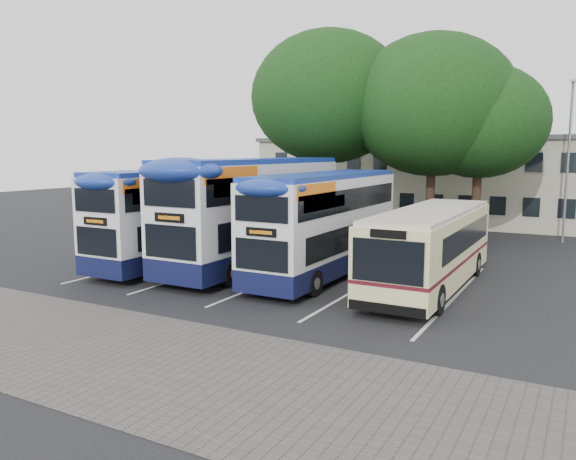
{
  "coord_description": "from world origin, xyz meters",
  "views": [
    {
      "loc": [
        7.34,
        -15.11,
        5.15
      ],
      "look_at": [
        -3.61,
        5.0,
        1.95
      ],
      "focal_mm": 35.0,
      "sensor_mm": 36.0,
      "label": 1
    }
  ],
  "objects_px": {
    "tree_right": "(480,122)",
    "bus_dd_right": "(326,220)",
    "lamp_post": "(568,153)",
    "bus_dd_mid": "(256,207)",
    "tree_mid": "(433,106)",
    "bus_dd_left": "(184,212)",
    "tree_left": "(329,97)",
    "bus_single": "(431,243)"
  },
  "relations": [
    {
      "from": "tree_right",
      "to": "bus_dd_mid",
      "type": "height_order",
      "value": "tree_right"
    },
    {
      "from": "bus_dd_left",
      "to": "bus_dd_right",
      "type": "xyz_separation_m",
      "value": [
        6.93,
        0.68,
        -0.04
      ]
    },
    {
      "from": "bus_dd_left",
      "to": "tree_left",
      "type": "bearing_deg",
      "value": 78.88
    },
    {
      "from": "tree_left",
      "to": "tree_mid",
      "type": "distance_m",
      "value": 6.25
    },
    {
      "from": "lamp_post",
      "to": "bus_dd_mid",
      "type": "xyz_separation_m",
      "value": [
        -11.93,
        -13.74,
        -2.41
      ]
    },
    {
      "from": "bus_dd_mid",
      "to": "tree_left",
      "type": "bearing_deg",
      "value": 96.32
    },
    {
      "from": "tree_left",
      "to": "bus_dd_left",
      "type": "height_order",
      "value": "tree_left"
    },
    {
      "from": "bus_dd_right",
      "to": "bus_single",
      "type": "bearing_deg",
      "value": -1.01
    },
    {
      "from": "tree_left",
      "to": "lamp_post",
      "type": "bearing_deg",
      "value": 15.01
    },
    {
      "from": "tree_mid",
      "to": "bus_dd_mid",
      "type": "relative_size",
      "value": 1.01
    },
    {
      "from": "lamp_post",
      "to": "bus_dd_left",
      "type": "height_order",
      "value": "lamp_post"
    },
    {
      "from": "tree_mid",
      "to": "bus_single",
      "type": "distance_m",
      "value": 13.08
    },
    {
      "from": "lamp_post",
      "to": "bus_dd_right",
      "type": "distance_m",
      "value": 16.54
    },
    {
      "from": "tree_mid",
      "to": "tree_left",
      "type": "bearing_deg",
      "value": -174.23
    },
    {
      "from": "lamp_post",
      "to": "bus_dd_right",
      "type": "height_order",
      "value": "lamp_post"
    },
    {
      "from": "tree_mid",
      "to": "bus_dd_right",
      "type": "height_order",
      "value": "tree_mid"
    },
    {
      "from": "lamp_post",
      "to": "tree_right",
      "type": "distance_m",
      "value": 5.26
    },
    {
      "from": "lamp_post",
      "to": "tree_mid",
      "type": "bearing_deg",
      "value": -157.31
    },
    {
      "from": "tree_left",
      "to": "tree_mid",
      "type": "relative_size",
      "value": 1.06
    },
    {
      "from": "tree_mid",
      "to": "bus_single",
      "type": "bearing_deg",
      "value": -75.16
    },
    {
      "from": "tree_mid",
      "to": "bus_dd_left",
      "type": "bearing_deg",
      "value": -125.33
    },
    {
      "from": "tree_right",
      "to": "tree_left",
      "type": "bearing_deg",
      "value": -171.98
    },
    {
      "from": "tree_right",
      "to": "bus_dd_mid",
      "type": "relative_size",
      "value": 0.86
    },
    {
      "from": "tree_right",
      "to": "bus_dd_left",
      "type": "xyz_separation_m",
      "value": [
        -10.84,
        -12.42,
        -4.4
      ]
    },
    {
      "from": "bus_dd_left",
      "to": "bus_dd_right",
      "type": "bearing_deg",
      "value": 5.57
    },
    {
      "from": "lamp_post",
      "to": "bus_single",
      "type": "height_order",
      "value": "lamp_post"
    },
    {
      "from": "tree_mid",
      "to": "bus_dd_left",
      "type": "relative_size",
      "value": 1.12
    },
    {
      "from": "tree_left",
      "to": "bus_dd_right",
      "type": "xyz_separation_m",
      "value": [
        4.73,
        -10.52,
        -6.04
      ]
    },
    {
      "from": "bus_dd_right",
      "to": "bus_single",
      "type": "distance_m",
      "value": 4.47
    },
    {
      "from": "bus_dd_left",
      "to": "bus_dd_mid",
      "type": "bearing_deg",
      "value": 16.0
    },
    {
      "from": "lamp_post",
      "to": "tree_mid",
      "type": "height_order",
      "value": "tree_mid"
    },
    {
      "from": "bus_dd_left",
      "to": "bus_dd_mid",
      "type": "xyz_separation_m",
      "value": [
        3.34,
        0.96,
        0.27
      ]
    },
    {
      "from": "tree_mid",
      "to": "bus_dd_right",
      "type": "xyz_separation_m",
      "value": [
        -1.45,
        -11.15,
        -5.37
      ]
    },
    {
      "from": "tree_left",
      "to": "bus_single",
      "type": "height_order",
      "value": "tree_left"
    },
    {
      "from": "tree_mid",
      "to": "bus_dd_mid",
      "type": "height_order",
      "value": "tree_mid"
    },
    {
      "from": "lamp_post",
      "to": "bus_dd_right",
      "type": "bearing_deg",
      "value": -120.71
    },
    {
      "from": "tree_right",
      "to": "bus_dd_right",
      "type": "xyz_separation_m",
      "value": [
        -3.91,
        -11.74,
        -4.44
      ]
    },
    {
      "from": "lamp_post",
      "to": "bus_single",
      "type": "distance_m",
      "value": 15.02
    },
    {
      "from": "bus_dd_mid",
      "to": "lamp_post",
      "type": "bearing_deg",
      "value": 49.05
    },
    {
      "from": "bus_dd_right",
      "to": "tree_mid",
      "type": "bearing_deg",
      "value": 82.58
    },
    {
      "from": "bus_single",
      "to": "lamp_post",
      "type": "bearing_deg",
      "value": 74.52
    },
    {
      "from": "tree_right",
      "to": "bus_single",
      "type": "bearing_deg",
      "value": -87.51
    }
  ]
}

